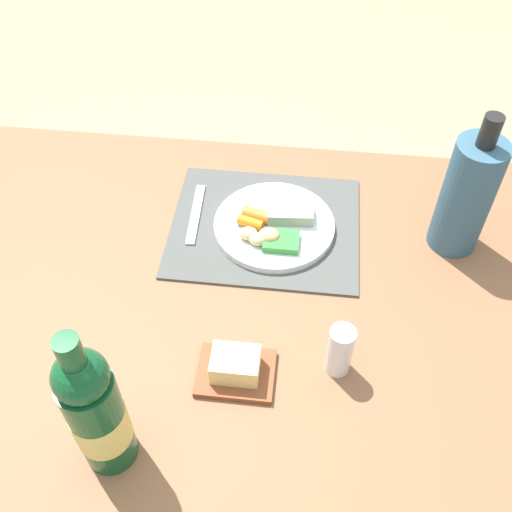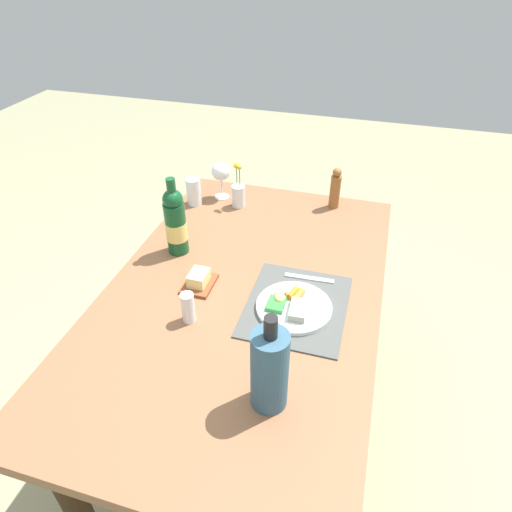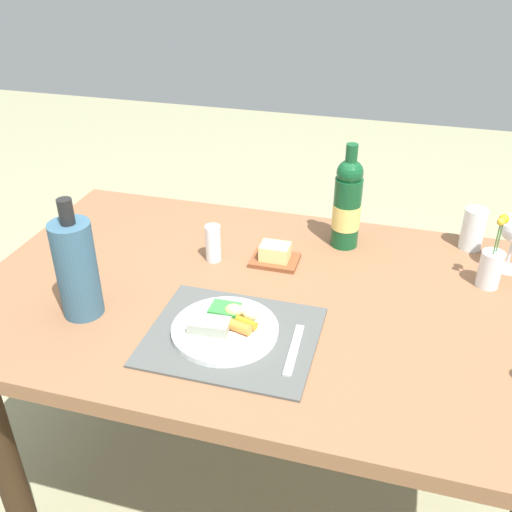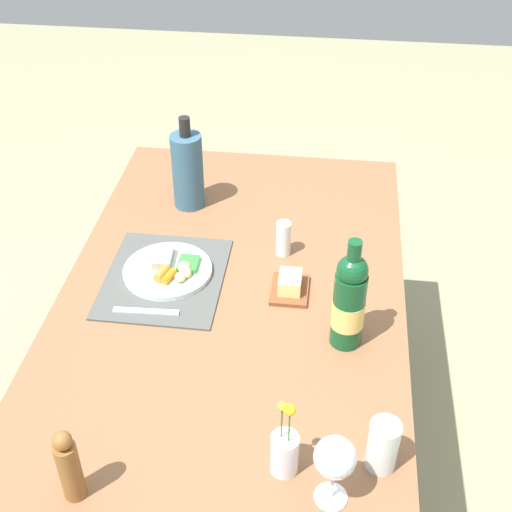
{
  "view_description": "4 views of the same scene",
  "coord_description": "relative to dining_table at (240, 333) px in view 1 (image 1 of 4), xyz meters",
  "views": [
    {
      "loc": [
        -0.11,
        0.66,
        1.64
      ],
      "look_at": [
        -0.03,
        -0.03,
        0.85
      ],
      "focal_mm": 41.73,
      "sensor_mm": 36.0,
      "label": 1
    },
    {
      "loc": [
        -1.12,
        -0.37,
        1.78
      ],
      "look_at": [
        0.05,
        -0.03,
        0.87
      ],
      "focal_mm": 31.62,
      "sensor_mm": 36.0,
      "label": 2
    },
    {
      "loc": [
        0.31,
        -1.18,
        1.59
      ],
      "look_at": [
        -0.05,
        0.07,
        0.82
      ],
      "focal_mm": 40.38,
      "sensor_mm": 36.0,
      "label": 3
    },
    {
      "loc": [
        1.42,
        0.24,
        1.99
      ],
      "look_at": [
        -0.03,
        0.06,
        0.86
      ],
      "focal_mm": 48.88,
      "sensor_mm": 36.0,
      "label": 4
    }
  ],
  "objects": [
    {
      "name": "placemat",
      "position": [
        -0.03,
        -0.19,
        0.11
      ],
      "size": [
        0.39,
        0.32,
        0.01
      ],
      "primitive_type": "cube",
      "color": "#4B4E4B",
      "rests_on": "dining_table"
    },
    {
      "name": "dinner_plate",
      "position": [
        -0.05,
        -0.18,
        0.12
      ],
      "size": [
        0.25,
        0.25,
        0.04
      ],
      "color": "silver",
      "rests_on": "placemat"
    },
    {
      "name": "dining_table",
      "position": [
        0.0,
        0.0,
        0.0
      ],
      "size": [
        1.51,
        0.93,
        0.76
      ],
      "color": "brown",
      "rests_on": "ground_plane"
    },
    {
      "name": "salt_shaker",
      "position": [
        -0.18,
        0.12,
        0.16
      ],
      "size": [
        0.04,
        0.04,
        0.11
      ],
      "primitive_type": "cylinder",
      "color": "white",
      "rests_on": "dining_table"
    },
    {
      "name": "knife",
      "position": [
        0.12,
        -0.21,
        0.11
      ],
      "size": [
        0.03,
        0.18,
        0.0
      ],
      "primitive_type": "cube",
      "rotation": [
        0.0,
        0.0,
        0.04
      ],
      "color": "silver",
      "rests_on": "placemat"
    },
    {
      "name": "ground_plane",
      "position": [
        0.0,
        0.0,
        -0.65
      ],
      "size": [
        8.0,
        8.0,
        0.0
      ],
      "primitive_type": "plane",
      "color": "gray"
    },
    {
      "name": "wine_bottle",
      "position": [
        0.16,
        0.31,
        0.24
      ],
      "size": [
        0.08,
        0.08,
        0.31
      ],
      "color": "#124B26",
      "rests_on": "dining_table"
    },
    {
      "name": "cooler_bottle",
      "position": [
        -0.41,
        -0.2,
        0.23
      ],
      "size": [
        0.1,
        0.1,
        0.3
      ],
      "color": "#355A71",
      "rests_on": "dining_table"
    },
    {
      "name": "butter_dish",
      "position": [
        -0.01,
        0.16,
        0.13
      ],
      "size": [
        0.13,
        0.1,
        0.06
      ],
      "color": "brown",
      "rests_on": "dining_table"
    }
  ]
}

